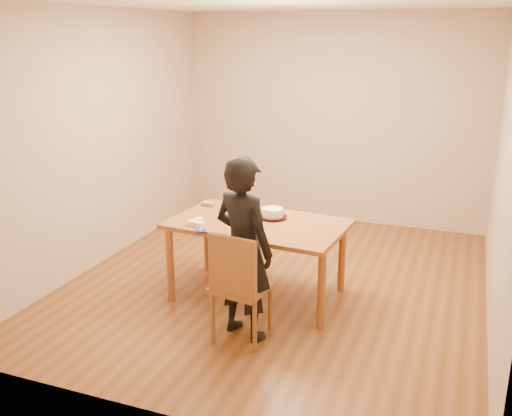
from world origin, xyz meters
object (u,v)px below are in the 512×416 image
(person, at_px, (244,249))
(cake_plate, at_px, (273,217))
(dining_chair, at_px, (242,287))
(cake, at_px, (273,213))
(dining_table, at_px, (258,224))

(person, bearing_deg, cake_plate, -66.78)
(dining_chair, xyz_separation_m, cake, (-0.06, 0.93, 0.35))
(dining_table, distance_m, cake_plate, 0.19)
(cake, bearing_deg, cake_plate, 0.00)
(dining_chair, distance_m, person, 0.32)
(dining_table, relative_size, dining_chair, 3.77)
(dining_chair, height_order, person, person)
(dining_chair, distance_m, cake, 1.00)
(dining_chair, bearing_deg, cake, 102.20)
(dining_table, bearing_deg, person, -73.42)
(dining_table, height_order, cake, cake)
(dining_table, xyz_separation_m, person, (0.15, -0.73, 0.04))
(dining_table, xyz_separation_m, cake, (0.09, 0.16, 0.07))
(person, bearing_deg, dining_table, -58.92)
(cake, bearing_deg, dining_table, -119.94)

